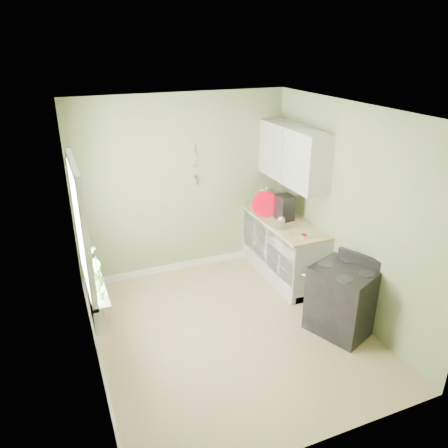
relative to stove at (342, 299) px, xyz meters
name	(u,v)px	position (x,y,z in m)	size (l,w,h in m)	color
floor	(230,332)	(-1.28, 0.48, -0.45)	(3.20, 3.60, 0.02)	tan
ceiling	(232,110)	(-1.28, 0.48, 2.27)	(3.20, 3.60, 0.02)	white
wall_back	(183,186)	(-1.28, 2.29, 0.91)	(3.20, 0.02, 2.70)	#8E9B6A
wall_left	(83,258)	(-2.89, 0.48, 0.91)	(0.02, 3.60, 2.70)	#8E9B6A
wall_right	(348,213)	(0.33, 0.48, 0.91)	(0.02, 3.60, 2.70)	#8E9B6A
base_cabinets	(283,249)	(0.02, 1.48, 0.00)	(0.60, 1.60, 0.87)	silver
countertop	(285,222)	(0.01, 1.48, 0.45)	(0.64, 1.60, 0.04)	tan
upper_cabinets	(293,155)	(0.15, 1.58, 1.41)	(0.35, 1.40, 0.80)	silver
window	(80,228)	(-2.86, 0.78, 1.11)	(0.06, 1.14, 1.44)	white
window_sill	(95,283)	(-2.79, 0.78, 0.44)	(0.18, 1.14, 0.04)	white
radiator	(96,311)	(-2.82, 0.73, 0.11)	(0.12, 0.50, 0.35)	white
wall_utensils	(196,171)	(-1.08, 2.26, 1.13)	(0.02, 0.14, 0.58)	tan
stove	(342,299)	(0.00, 0.00, 0.00)	(0.86, 0.88, 0.98)	black
stand_mixer	(270,201)	(-0.02, 1.90, 0.63)	(0.26, 0.34, 0.38)	#B2B2B7
kettle	(281,223)	(-0.20, 1.22, 0.57)	(0.20, 0.11, 0.20)	silver
coffee_maker	(285,208)	(0.02, 1.51, 0.65)	(0.22, 0.24, 0.37)	black
red_tray	(265,204)	(-0.18, 1.73, 0.67)	(0.39, 0.39, 0.02)	#C40117
jar	(304,237)	(-0.08, 0.81, 0.51)	(0.07, 0.07, 0.07)	#C2BB97
plant_a	(99,285)	(-2.78, 0.39, 0.62)	(0.17, 0.12, 0.32)	#467C31
plant_b	(95,274)	(-2.78, 0.68, 0.61)	(0.16, 0.13, 0.29)	#467C31
plant_c	(92,260)	(-2.78, 0.98, 0.62)	(0.18, 0.18, 0.32)	#467C31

